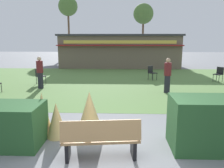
{
  "coord_description": "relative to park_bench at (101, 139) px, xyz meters",
  "views": [
    {
      "loc": [
        0.27,
        -4.48,
        2.63
      ],
      "look_at": [
        -0.07,
        3.89,
        0.94
      ],
      "focal_mm": 36.55,
      "sensor_mm": 36.0,
      "label": 1
    }
  ],
  "objects": [
    {
      "name": "tree_left_bg",
      "position": [
        3.47,
        28.58,
        5.42
      ],
      "size": [
        2.8,
        2.8,
        7.37
      ],
      "color": "brown",
      "rests_on": "ground_plane"
    },
    {
      "name": "ground_plane",
      "position": [
        0.16,
        -0.13,
        -0.48
      ],
      "size": [
        80.0,
        80.0,
        0.0
      ],
      "primitive_type": "plane",
      "color": "slate"
    },
    {
      "name": "ornamental_grass_behind_left",
      "position": [
        -1.68,
        1.17,
        0.13
      ],
      "size": [
        0.53,
        0.53,
        1.22
      ],
      "primitive_type": "cone",
      "color": "tan",
      "rests_on": "ground_plane"
    },
    {
      "name": "lawn_patch",
      "position": [
        0.16,
        9.12,
        -0.48
      ],
      "size": [
        36.0,
        12.0,
        0.01
      ],
      "primitive_type": "cube",
      "color": "#5B8442",
      "rests_on": "ground_plane"
    },
    {
      "name": "cafe_chair_west",
      "position": [
        2.38,
        9.93,
        0.05
      ],
      "size": [
        0.62,
        0.62,
        0.89
      ],
      "color": "black",
      "rests_on": "ground_plane"
    },
    {
      "name": "ornamental_grass_behind_right",
      "position": [
        -0.4,
        1.13,
        0.15
      ],
      "size": [
        0.79,
        0.79,
        1.26
      ],
      "primitive_type": "cone",
      "color": "tan",
      "rests_on": "ground_plane"
    },
    {
      "name": "tree_right_bg",
      "position": [
        -7.4,
        29.91,
        6.63
      ],
      "size": [
        2.8,
        2.8,
        8.6
      ],
      "color": "brown",
      "rests_on": "ground_plane"
    },
    {
      "name": "person_strolling",
      "position": [
        2.68,
        6.4,
        0.38
      ],
      "size": [
        0.34,
        0.34,
        1.69
      ],
      "rotation": [
        0.0,
        0.0,
        0.28
      ],
      "color": "#23232D",
      "rests_on": "ground_plane"
    },
    {
      "name": "park_bench",
      "position": [
        0.0,
        0.0,
        0.0
      ],
      "size": [
        1.75,
        0.71,
        0.95
      ],
      "color": "tan",
      "rests_on": "ground_plane"
    },
    {
      "name": "cafe_chair_center",
      "position": [
        6.44,
        9.49,
        0.05
      ],
      "size": [
        0.62,
        0.62,
        0.89
      ],
      "color": "black",
      "rests_on": "ground_plane"
    },
    {
      "name": "ornamental_grass_behind_center",
      "position": [
        -1.29,
        1.1,
        -0.0
      ],
      "size": [
        0.55,
        0.55,
        0.95
      ],
      "primitive_type": "cone",
      "color": "tan",
      "rests_on": "ground_plane"
    },
    {
      "name": "person_standing",
      "position": [
        -3.84,
        7.09,
        0.38
      ],
      "size": [
        0.34,
        0.34,
        1.69
      ],
      "rotation": [
        0.0,
        0.0,
        0.34
      ],
      "color": "#23232D",
      "rests_on": "ground_plane"
    },
    {
      "name": "cafe_chair_north",
      "position": [
        -4.3,
        8.23,
        0.05
      ],
      "size": [
        0.62,
        0.62,
        0.89
      ],
      "color": "black",
      "rests_on": "ground_plane"
    },
    {
      "name": "parked_car_center_slot",
      "position": [
        1.75,
        24.44,
        0.16
      ],
      "size": [
        4.35,
        2.35,
        1.2
      ],
      "color": "navy",
      "rests_on": "ground_plane"
    },
    {
      "name": "food_kiosk",
      "position": [
        0.28,
        16.78,
        1.02
      ],
      "size": [
        10.92,
        4.13,
        2.98
      ],
      "color": "#6B5B4C",
      "rests_on": "ground_plane"
    },
    {
      "name": "parked_car_west_slot",
      "position": [
        -3.29,
        24.44,
        0.16
      ],
      "size": [
        4.2,
        2.06,
        1.2
      ],
      "color": "#2D6638",
      "rests_on": "ground_plane"
    }
  ]
}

